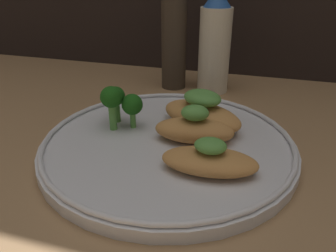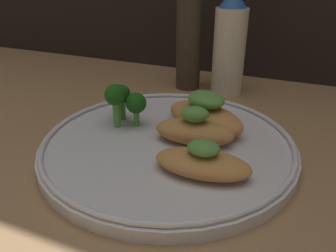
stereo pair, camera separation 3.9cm
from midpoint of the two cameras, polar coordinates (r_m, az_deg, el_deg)
ground_plane at (r=41.08cm, az=-2.74°, el=-4.95°), size 180.00×180.00×1.00cm
plate at (r=40.33cm, az=-2.79°, el=-3.14°), size 30.86×30.86×2.00cm
grilled_meat_front at (r=33.92cm, az=3.97°, el=-5.97°), size 10.40×5.75×3.73cm
grilled_meat_middle at (r=39.33cm, az=1.78°, el=-0.49°), size 10.04×5.63×4.65cm
grilled_meat_back at (r=42.79cm, az=3.28°, el=2.23°), size 12.73×9.87×5.02cm
broccoli_bunch at (r=42.99cm, az=-11.04°, el=4.23°), size 5.48×5.01×5.88cm
sauce_bottle at (r=58.38cm, az=6.20°, el=13.98°), size 5.45×5.45×17.71cm
pepper_grinder at (r=60.01cm, az=-0.90°, el=14.98°), size 4.44×4.44×19.56cm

